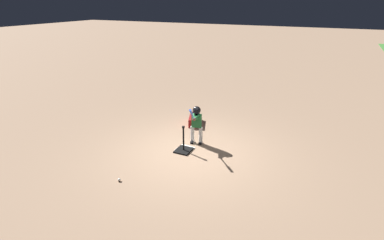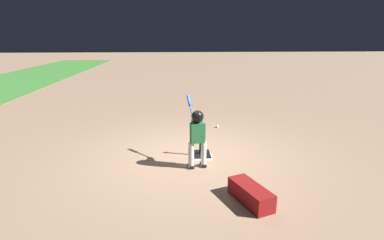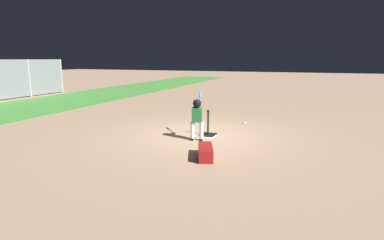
{
  "view_description": "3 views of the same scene",
  "coord_description": "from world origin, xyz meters",
  "px_view_note": "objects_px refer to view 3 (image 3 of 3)",
  "views": [
    {
      "loc": [
        6.71,
        3.25,
        3.99
      ],
      "look_at": [
        -0.21,
        -0.04,
        0.9
      ],
      "focal_mm": 28.0,
      "sensor_mm": 36.0,
      "label": 1
    },
    {
      "loc": [
        -6.07,
        0.4,
        2.5
      ],
      "look_at": [
        -0.33,
        -0.01,
        0.89
      ],
      "focal_mm": 28.0,
      "sensor_mm": 36.0,
      "label": 2
    },
    {
      "loc": [
        -8.19,
        -2.91,
        2.24
      ],
      "look_at": [
        -0.64,
        0.05,
        0.57
      ],
      "focal_mm": 28.0,
      "sensor_mm": 36.0,
      "label": 3
    }
  ],
  "objects_px": {
    "bleachers_left_center": "(28,83)",
    "batter_child": "(197,114)",
    "baseball": "(245,123)",
    "batting_tee": "(208,132)",
    "equipment_bag": "(205,152)"
  },
  "relations": [
    {
      "from": "batter_child",
      "to": "baseball",
      "type": "bearing_deg",
      "value": -17.24
    },
    {
      "from": "batting_tee",
      "to": "baseball",
      "type": "xyz_separation_m",
      "value": [
        2.02,
        -0.68,
        -0.06
      ]
    },
    {
      "from": "baseball",
      "to": "bleachers_left_center",
      "type": "distance_m",
      "value": 15.88
    },
    {
      "from": "batting_tee",
      "to": "equipment_bag",
      "type": "bearing_deg",
      "value": -163.22
    },
    {
      "from": "batter_child",
      "to": "equipment_bag",
      "type": "height_order",
      "value": "batter_child"
    },
    {
      "from": "baseball",
      "to": "bleachers_left_center",
      "type": "bearing_deg",
      "value": 74.43
    },
    {
      "from": "batting_tee",
      "to": "equipment_bag",
      "type": "xyz_separation_m",
      "value": [
        -1.96,
        -0.59,
        0.04
      ]
    },
    {
      "from": "bleachers_left_center",
      "to": "batter_child",
      "type": "bearing_deg",
      "value": -115.37
    },
    {
      "from": "baseball",
      "to": "bleachers_left_center",
      "type": "height_order",
      "value": "bleachers_left_center"
    },
    {
      "from": "batter_child",
      "to": "equipment_bag",
      "type": "relative_size",
      "value": 1.59
    },
    {
      "from": "batting_tee",
      "to": "bleachers_left_center",
      "type": "xyz_separation_m",
      "value": [
        6.28,
        14.61,
        0.55
      ]
    },
    {
      "from": "batter_child",
      "to": "baseball",
      "type": "xyz_separation_m",
      "value": [
        2.6,
        -0.81,
        -0.7
      ]
    },
    {
      "from": "batting_tee",
      "to": "equipment_bag",
      "type": "height_order",
      "value": "batting_tee"
    },
    {
      "from": "equipment_bag",
      "to": "bleachers_left_center",
      "type": "bearing_deg",
      "value": 40.82
    },
    {
      "from": "batting_tee",
      "to": "batter_child",
      "type": "relative_size",
      "value": 0.57
    }
  ]
}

